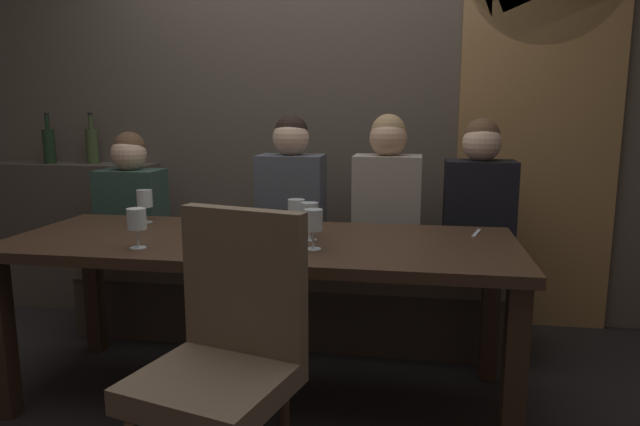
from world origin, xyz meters
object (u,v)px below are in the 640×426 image
Objects in this scene: wine_bottle_dark_red at (49,145)px; wine_glass_far_right at (137,221)px; wine_bottle_pale_label at (92,145)px; wine_glass_far_left at (145,199)px; banquette_bench at (295,299)px; diner_far_end at (387,195)px; dining_table at (261,258)px; diner_redhead at (131,198)px; wine_glass_center_front at (296,211)px; fork_on_table at (477,233)px; wine_glass_end_left at (309,214)px; diner_bearded at (291,193)px; wine_glass_end_right at (313,222)px; chair_near_side at (226,345)px; diner_near_end at (479,199)px; espresso_cup at (245,227)px.

wine_bottle_dark_red is 1.80m from wine_glass_far_right.
wine_glass_far_left is (0.75, -0.81, -0.21)m from wine_bottle_pale_label.
diner_far_end reaches higher than banquette_bench.
diner_redhead reaches higher than dining_table.
wine_glass_center_front reaches higher than fork_on_table.
wine_bottle_pale_label reaches higher than wine_glass_end_left.
diner_redhead is 0.83m from wine_bottle_dark_red.
wine_glass_end_left reaches higher than dining_table.
diner_far_end reaches higher than diner_bearded.
wine_glass_end_right is (-0.25, -0.88, 0.01)m from diner_far_end.
wine_glass_center_front is at bearing -152.40° from fork_on_table.
wine_bottle_dark_red is 0.28m from wine_bottle_pale_label.
banquette_bench is 1.10m from wine_glass_end_right.
wine_glass_center_front is 0.27m from wine_glass_end_right.
wine_glass_end_right reaches higher than dining_table.
chair_near_side is 3.01× the size of wine_bottle_dark_red.
wine_bottle_dark_red is at bearing 134.48° from wine_glass_far_right.
wine_glass_end_right is at bearing -35.03° from diner_redhead.
diner_far_end is 1.03× the size of diner_near_end.
dining_table is 2.02m from wine_bottle_dark_red.
diner_near_end is 4.89× the size of wine_glass_end_left.
wine_glass_end_left is 0.77m from fork_on_table.
wine_bottle_dark_red is 2.76m from fork_on_table.
wine_bottle_pale_label reaches higher than wine_glass_far_left.
dining_table is at bearing -90.00° from banquette_bench.
diner_near_end is 1.73m from wine_glass_far_right.
wine_glass_end_right is 0.80m from fork_on_table.
wine_bottle_pale_label is 2.51m from fork_on_table.
espresso_cup reaches higher than dining_table.
wine_glass_center_front is at bearing 85.81° from chair_near_side.
wine_glass_far_right is 0.67m from wine_glass_center_front.
diner_near_end is 1.26m from espresso_cup.
wine_glass_far_right is (-0.44, -0.26, 0.20)m from dining_table.
banquette_bench is at bearing -178.37° from diner_far_end.
wine_glass_end_left is 0.17m from wine_glass_end_right.
chair_near_side is 5.98× the size of wine_glass_center_front.
fork_on_table is at bearing -18.82° from wine_bottle_pale_label.
wine_glass_center_front is (0.16, -0.63, 0.01)m from diner_bearded.
wine_glass_end_left reaches higher than espresso_cup.
diner_far_end is at bearing 0.99° from diner_bearded.
espresso_cup is (0.56, -0.15, -0.09)m from wine_glass_far_left.
diner_redhead is 2.21× the size of wine_bottle_pale_label.
dining_table is at bearing 30.30° from wine_glass_far_right.
diner_redhead is at bearing -23.38° from wine_bottle_dark_red.
dining_table is 13.41× the size of wine_glass_far_right.
diner_near_end is 4.89× the size of wine_glass_end_right.
wine_glass_end_left is (0.13, 0.72, 0.29)m from chair_near_side.
wine_bottle_pale_label is at bearing 165.77° from banquette_bench.
wine_glass_far_right is 1.00× the size of wine_glass_far_left.
banquette_bench is at bearing -10.53° from wine_bottle_dark_red.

